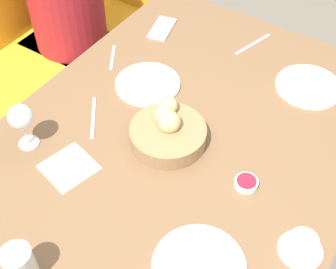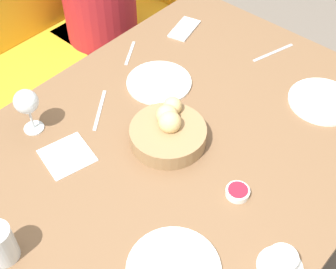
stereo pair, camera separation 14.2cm
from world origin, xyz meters
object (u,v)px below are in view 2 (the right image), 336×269
object	(u,v)px
knife_silver	(100,110)
wine_glass	(26,103)
plate_far_center	(159,82)
fork_silver	(273,53)
plate_near_right	(323,101)
bread_basket	(168,131)
spoon_coffee	(130,53)
plate_near_left	(174,269)
cell_phone	(184,29)
couch	(30,73)
seated_person	(102,23)
napkin	(67,156)
coffee_cup	(281,263)
jam_bowl_berry	(238,192)
water_tumbler	(0,244)

from	to	relation	value
knife_silver	wine_glass	bearing A→B (deg)	154.32
plate_far_center	fork_silver	world-z (taller)	plate_far_center
plate_near_right	knife_silver	world-z (taller)	plate_near_right
bread_basket	knife_silver	xyz separation A→B (m)	(-0.05, 0.25, -0.04)
plate_far_center	spoon_coffee	size ratio (longest dim) A/B	1.82
bread_basket	knife_silver	distance (m)	0.26
plate_near_left	plate_near_right	xyz separation A→B (m)	(0.79, 0.03, 0.00)
knife_silver	spoon_coffee	size ratio (longest dim) A/B	1.26
knife_silver	cell_phone	xyz separation A→B (m)	(0.53, 0.09, 0.00)
spoon_coffee	wine_glass	bearing A→B (deg)	-174.56
knife_silver	bread_basket	bearing A→B (deg)	-77.93
wine_glass	couch	bearing A→B (deg)	60.24
seated_person	plate_near_left	world-z (taller)	seated_person
spoon_coffee	napkin	xyz separation A→B (m)	(-0.48, -0.21, 0.00)
bread_basket	fork_silver	world-z (taller)	bread_basket
plate_far_center	bread_basket	bearing A→B (deg)	-131.28
plate_far_center	knife_silver	world-z (taller)	plate_far_center
seated_person	knife_silver	distance (m)	0.92
cell_phone	plate_near_left	bearing A→B (deg)	-141.16
seated_person	plate_near_left	size ratio (longest dim) A/B	4.84
coffee_cup	knife_silver	xyz separation A→B (m)	(0.08, 0.75, -0.02)
seated_person	plate_far_center	size ratio (longest dim) A/B	5.07
plate_near_left	seated_person	bearing A→B (deg)	54.99
jam_bowl_berry	plate_near_right	bearing A→B (deg)	0.96
couch	spoon_coffee	world-z (taller)	couch
fork_silver	coffee_cup	bearing A→B (deg)	-145.95
wine_glass	spoon_coffee	bearing A→B (deg)	5.44
napkin	wine_glass	bearing A→B (deg)	88.49
plate_near_left	plate_far_center	distance (m)	0.70
plate_far_center	water_tumbler	bearing A→B (deg)	-168.40
spoon_coffee	fork_silver	bearing A→B (deg)	-48.06
couch	wine_glass	world-z (taller)	wine_glass
plate_near_right	seated_person	bearing A→B (deg)	86.76
seated_person	wine_glass	xyz separation A→B (m)	(-0.78, -0.57, 0.37)
seated_person	cell_phone	size ratio (longest dim) A/B	7.02
plate_near_left	wine_glass	bearing A→B (deg)	84.01
wine_glass	napkin	bearing A→B (deg)	-91.51
plate_far_center	coffee_cup	size ratio (longest dim) A/B	1.96
couch	plate_near_right	distance (m)	1.45
knife_silver	seated_person	bearing A→B (deg)	48.34
seated_person	napkin	world-z (taller)	seated_person
plate_far_center	jam_bowl_berry	xyz separation A→B (m)	(-0.20, -0.48, 0.01)
bread_basket	spoon_coffee	distance (m)	0.46
fork_silver	napkin	bearing A→B (deg)	167.49
knife_silver	cell_phone	distance (m)	0.54
plate_near_left	spoon_coffee	world-z (taller)	plate_near_left
bread_basket	wine_glass	xyz separation A→B (m)	(-0.25, 0.35, 0.07)
couch	spoon_coffee	xyz separation A→B (m)	(0.06, -0.68, 0.44)
coffee_cup	jam_bowl_berry	world-z (taller)	coffee_cup
napkin	bread_basket	bearing A→B (deg)	-35.57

